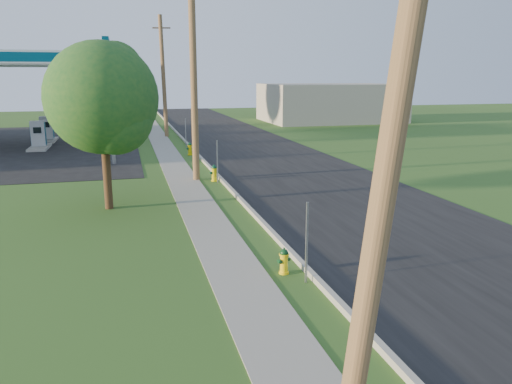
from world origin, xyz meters
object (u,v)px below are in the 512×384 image
at_px(price_pylon, 107,65).
at_px(hydrant_mid, 214,173).
at_px(tree_verge, 105,103).
at_px(hydrant_far, 190,149).
at_px(utility_pole_mid, 194,74).
at_px(tree_lot, 116,73).
at_px(utility_pole_near, 401,81).
at_px(fuel_pump_se, 47,132).
at_px(fuel_pump_ne, 39,138).
at_px(hydrant_near, 284,261).
at_px(utility_pole_far, 163,76).

xyz_separation_m(price_pylon, hydrant_mid, (4.68, -6.02, -5.04)).
height_order(tree_verge, hydrant_far, tree_verge).
bearing_deg(tree_verge, hydrant_mid, 40.99).
distance_m(utility_pole_mid, tree_lot, 25.80).
bearing_deg(utility_pole_mid, tree_verge, -130.26).
bearing_deg(price_pylon, utility_pole_near, -80.58).
bearing_deg(fuel_pump_se, tree_lot, 58.80).
bearing_deg(hydrant_far, tree_lot, 103.89).
height_order(price_pylon, tree_verge, price_pylon).
relative_size(utility_pole_mid, hydrant_mid, 12.22).
xyz_separation_m(tree_verge, hydrant_mid, (4.59, 3.99, -3.54)).
relative_size(tree_verge, tree_lot, 0.76).
relative_size(fuel_pump_ne, fuel_pump_se, 1.00).
height_order(utility_pole_mid, price_pylon, utility_pole_mid).
distance_m(tree_verge, tree_lot, 30.05).
distance_m(utility_pole_near, hydrant_far, 26.08).
xyz_separation_m(fuel_pump_se, price_pylon, (5.00, -11.50, 4.71)).
distance_m(tree_verge, hydrant_far, 13.47).
xyz_separation_m(hydrant_near, hydrant_mid, (0.26, 11.61, 0.06)).
height_order(fuel_pump_ne, hydrant_far, fuel_pump_ne).
height_order(fuel_pump_ne, hydrant_near, fuel_pump_ne).
xyz_separation_m(utility_pole_near, tree_verge, (-3.81, 13.50, -0.87)).
height_order(utility_pole_mid, tree_lot, utility_pole_mid).
distance_m(fuel_pump_ne, tree_lot, 14.26).
height_order(fuel_pump_ne, tree_verge, tree_verge).
bearing_deg(fuel_pump_ne, price_pylon, -56.31).
bearing_deg(tree_lot, utility_pole_mid, -81.68).
distance_m(utility_pole_near, tree_lot, 43.69).
height_order(utility_pole_far, price_pylon, utility_pole_far).
distance_m(utility_pole_mid, hydrant_mid, 4.66).
distance_m(fuel_pump_ne, hydrant_mid, 16.62).
xyz_separation_m(utility_pole_far, hydrant_far, (0.67, -10.30, -4.40)).
relative_size(utility_pole_mid, hydrant_near, 14.40).
bearing_deg(tree_verge, fuel_pump_ne, 106.21).
xyz_separation_m(utility_pole_near, utility_pole_mid, (-0.00, 18.00, 0.15)).
relative_size(fuel_pump_ne, price_pylon, 0.47).
height_order(fuel_pump_se, hydrant_mid, fuel_pump_se).
height_order(utility_pole_mid, hydrant_far, utility_pole_mid).
relative_size(utility_pole_near, tree_verge, 1.55).
bearing_deg(utility_pole_far, tree_verge, -99.61).
height_order(utility_pole_far, hydrant_mid, utility_pole_far).
relative_size(utility_pole_far, hydrant_near, 13.97).
xyz_separation_m(fuel_pump_ne, tree_verge, (5.09, -17.50, 3.21)).
bearing_deg(utility_pole_near, hydrant_far, 88.50).
distance_m(price_pylon, tree_lot, 20.03).
xyz_separation_m(utility_pole_far, tree_verge, (-3.81, -22.50, -0.87)).
xyz_separation_m(tree_verge, tree_lot, (0.08, 30.03, 1.22)).
bearing_deg(hydrant_near, tree_lot, 96.44).
bearing_deg(utility_pole_far, hydrant_mid, -87.60).
xyz_separation_m(utility_pole_near, fuel_pump_se, (-8.90, 35.00, -4.08)).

